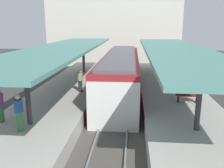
{
  "coord_description": "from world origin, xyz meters",
  "views": [
    {
      "loc": [
        0.93,
        -14.94,
        5.49
      ],
      "look_at": [
        -0.46,
        1.08,
        1.51
      ],
      "focal_mm": 38.26,
      "sensor_mm": 36.0,
      "label": 1
    }
  ],
  "objects": [
    {
      "name": "passenger_near_bench",
      "position": [
        -5.26,
        -4.78,
        1.84
      ],
      "size": [
        0.36,
        0.36,
        1.62
      ],
      "color": "#386B3D",
      "rests_on": "platform_left"
    },
    {
      "name": "commuter_train",
      "position": [
        0.0,
        3.87,
        1.73
      ],
      "size": [
        2.78,
        15.26,
        3.1
      ],
      "color": "maroon",
      "rests_on": "track_ballast"
    },
    {
      "name": "passenger_mid_platform",
      "position": [
        -3.89,
        -5.67,
        1.85
      ],
      "size": [
        0.36,
        0.36,
        1.64
      ],
      "color": "#386B3D",
      "rests_on": "platform_left"
    },
    {
      "name": "ground_plane",
      "position": [
        0.0,
        0.0,
        0.0
      ],
      "size": [
        80.0,
        80.0,
        0.0
      ],
      "primitive_type": "plane",
      "color": "#383835"
    },
    {
      "name": "rail_far_side",
      "position": [
        0.72,
        0.0,
        0.27
      ],
      "size": [
        0.08,
        28.0,
        0.14
      ],
      "primitive_type": "cube",
      "color": "slate",
      "rests_on": "track_ballast"
    },
    {
      "name": "canopy_left",
      "position": [
        -3.8,
        1.4,
        3.94
      ],
      "size": [
        4.18,
        21.0,
        3.05
      ],
      "color": "#333335",
      "rests_on": "platform_left"
    },
    {
      "name": "platform_right",
      "position": [
        3.8,
        0.0,
        0.5
      ],
      "size": [
        4.4,
        28.0,
        1.0
      ],
      "primitive_type": "cube",
      "color": "#ADA8A0",
      "rests_on": "ground_plane"
    },
    {
      "name": "canopy_right",
      "position": [
        3.8,
        1.4,
        3.88
      ],
      "size": [
        4.18,
        21.0,
        2.99
      ],
      "color": "#333335",
      "rests_on": "platform_right"
    },
    {
      "name": "station_building_backdrop",
      "position": [
        -1.78,
        20.0,
        5.5
      ],
      "size": [
        18.0,
        6.0,
        11.0
      ],
      "primitive_type": "cube",
      "color": "beige",
      "rests_on": "ground_plane"
    },
    {
      "name": "passenger_far_end",
      "position": [
        -2.64,
        0.8,
        1.81
      ],
      "size": [
        0.36,
        0.36,
        1.56
      ],
      "color": "#232328",
      "rests_on": "platform_left"
    },
    {
      "name": "track_ballast",
      "position": [
        0.0,
        0.0,
        0.1
      ],
      "size": [
        3.2,
        28.0,
        0.2
      ],
      "primitive_type": "cube",
      "color": "#4C4742",
      "rests_on": "ground_plane"
    },
    {
      "name": "platform_left",
      "position": [
        -3.8,
        0.0,
        0.5
      ],
      "size": [
        4.4,
        28.0,
        1.0
      ],
      "primitive_type": "cube",
      "color": "#ADA8A0",
      "rests_on": "ground_plane"
    },
    {
      "name": "platform_bench",
      "position": [
        4.25,
        -0.93,
        1.46
      ],
      "size": [
        1.4,
        0.41,
        0.86
      ],
      "color": "black",
      "rests_on": "platform_right"
    },
    {
      "name": "platform_sign",
      "position": [
        3.23,
        5.25,
        2.62
      ],
      "size": [
        0.9,
        0.08,
        2.21
      ],
      "color": "#262628",
      "rests_on": "platform_right"
    },
    {
      "name": "rail_near_side",
      "position": [
        -0.72,
        0.0,
        0.27
      ],
      "size": [
        0.08,
        28.0,
        0.14
      ],
      "primitive_type": "cube",
      "color": "slate",
      "rests_on": "track_ballast"
    }
  ]
}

